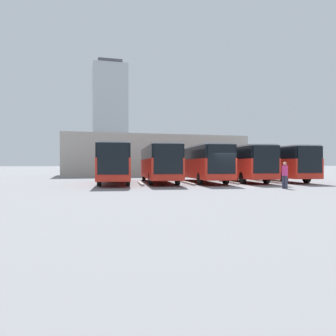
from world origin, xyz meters
The scene contains 13 objects.
ground_plane centered at (0.00, 0.00, 0.00)m, with size 600.00×600.00×0.00m, color gray.
bus_0 centered at (-7.94, -5.79, 1.83)m, with size 3.87×12.07×3.27m.
curb_divider_0 centered at (-5.95, -4.04, 0.07)m, with size 0.24×5.12×0.15m, color #B2B2AD.
bus_1 centered at (-3.97, -5.88, 1.83)m, with size 3.87×12.07×3.27m.
curb_divider_1 centered at (-1.98, -4.13, 0.07)m, with size 0.24×5.12×0.15m, color #B2B2AD.
bus_2 centered at (0.00, -5.55, 1.83)m, with size 3.87×12.07×3.27m.
curb_divider_2 centered at (1.98, -3.79, 0.07)m, with size 0.24×5.12×0.15m, color #B2B2AD.
bus_3 centered at (3.97, -6.00, 1.83)m, with size 3.87×12.07×3.27m.
curb_divider_3 centered at (5.95, -4.24, 0.07)m, with size 0.24×5.12×0.15m, color #B2B2AD.
bus_4 centered at (7.94, -5.91, 1.83)m, with size 3.87×12.07×3.27m.
pedestrian centered at (-2.59, 3.26, 0.98)m, with size 0.49×0.49×1.82m.
station_building centered at (0.00, -25.89, 2.96)m, with size 26.34×13.22×5.85m.
office_tower centered at (-5.31, -152.65, 27.34)m, with size 17.62×17.62×55.87m.
Camera 1 is at (11.02, 22.59, 1.65)m, focal length 35.00 mm.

